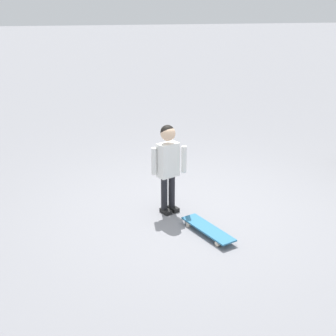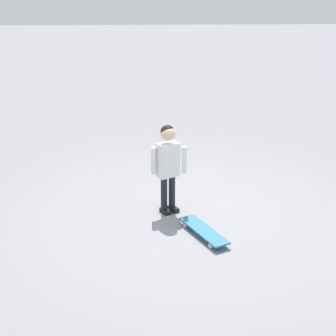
{
  "view_description": "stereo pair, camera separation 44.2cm",
  "coord_description": "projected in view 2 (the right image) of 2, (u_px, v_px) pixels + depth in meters",
  "views": [
    {
      "loc": [
        5.26,
        -0.97,
        2.6
      ],
      "look_at": [
        -0.02,
        -0.32,
        0.55
      ],
      "focal_mm": 52.95,
      "sensor_mm": 36.0,
      "label": 1
    },
    {
      "loc": [
        5.3,
        -0.53,
        2.6
      ],
      "look_at": [
        -0.02,
        -0.32,
        0.55
      ],
      "focal_mm": 52.95,
      "sensor_mm": 36.0,
      "label": 2
    }
  ],
  "objects": [
    {
      "name": "child_person",
      "position": [
        168.0,
        159.0,
        5.66
      ],
      "size": [
        0.26,
        0.41,
        1.06
      ],
      "color": "black",
      "rests_on": "ground"
    },
    {
      "name": "skateboard",
      "position": [
        204.0,
        231.0,
        5.31
      ],
      "size": [
        0.75,
        0.5,
        0.07
      ],
      "color": "teal",
      "rests_on": "ground"
    },
    {
      "name": "ground_plane",
      "position": [
        195.0,
        211.0,
        5.89
      ],
      "size": [
        50.0,
        50.0,
        0.0
      ],
      "primitive_type": "plane",
      "color": "gray"
    }
  ]
}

